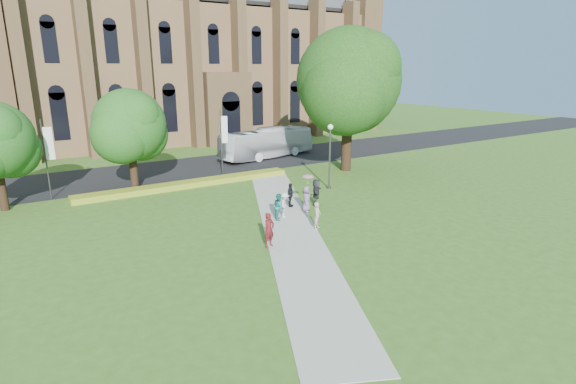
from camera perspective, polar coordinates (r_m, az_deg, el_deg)
ground at (r=27.67m, az=1.14°, el=-4.66°), size 160.00×160.00×0.00m
road at (r=45.04m, az=-13.16°, el=2.90°), size 160.00×10.00×0.02m
footpath at (r=28.45m, az=0.01°, el=-4.04°), size 15.58×28.54×0.04m
flower_hedge at (r=38.10m, az=-12.52°, el=0.99°), size 18.00×1.40×0.45m
cathedral at (r=66.09m, az=-11.45°, el=18.23°), size 52.60×18.25×28.00m
streetlamp at (r=36.19m, az=5.35°, el=5.51°), size 0.44×0.44×5.24m
large_tree at (r=42.62m, az=7.72°, el=13.81°), size 9.60×9.60×13.20m
street_tree_1 at (r=37.30m, az=-19.49°, el=8.00°), size 5.60×5.60×8.05m
banner_pole_0 at (r=40.80m, az=-8.33°, el=6.69°), size 0.70×0.10×6.00m
banner_pole_1 at (r=37.37m, az=-28.28°, el=4.19°), size 0.70×0.10×6.00m
tour_coach at (r=49.13m, az=-2.66°, el=6.24°), size 11.80×4.84×3.20m
pedestrian_0 at (r=24.60m, az=-2.41°, el=-4.84°), size 0.79×0.62×1.92m
pedestrian_1 at (r=28.93m, az=-1.13°, el=-1.87°), size 1.00×1.06×1.73m
pedestrian_2 at (r=29.32m, az=-0.46°, el=-1.67°), size 1.16×1.24×1.68m
pedestrian_3 at (r=31.58m, az=0.29°, el=-0.38°), size 1.05×0.95×1.71m
pedestrian_4 at (r=30.59m, az=2.36°, el=-0.87°), size 1.03×0.97×1.77m
pedestrian_5 at (r=31.99m, az=3.60°, el=-0.02°), size 1.56×1.71×1.90m
pedestrian_6 at (r=27.35m, az=3.73°, el=-2.99°), size 0.73×0.68×1.68m
parasol at (r=30.44m, az=2.56°, el=1.46°), size 0.89×0.89×0.70m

